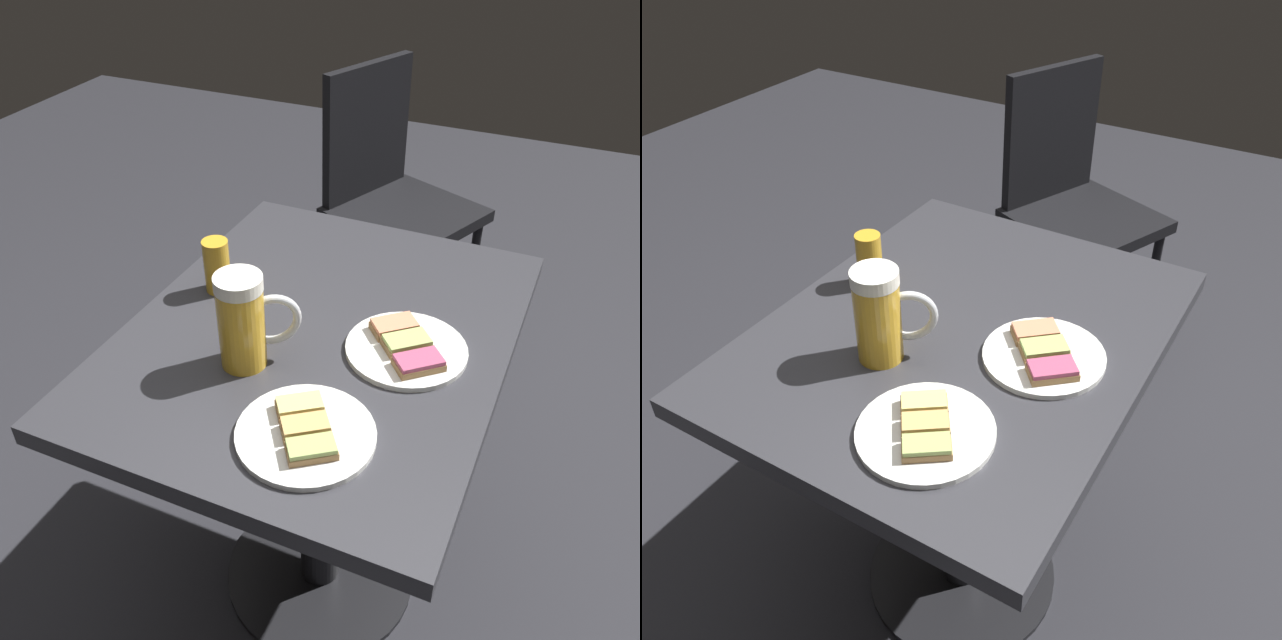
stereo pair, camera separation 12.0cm
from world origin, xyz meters
TOP-DOWN VIEW (x-y plane):
  - ground_plane at (0.00, 0.00)m, footprint 6.00×6.00m
  - cafe_table at (0.00, 0.00)m, footprint 0.65×0.81m
  - plate_near at (-0.09, 0.25)m, footprint 0.21×0.21m
  - plate_far at (-0.16, 0.00)m, footprint 0.21×0.21m
  - beer_mug at (0.07, 0.13)m, footprint 0.12×0.10m
  - beer_glass_small at (0.23, -0.04)m, footprint 0.05×0.05m
  - cafe_chair at (0.18, -0.94)m, footprint 0.50×0.50m

SIDE VIEW (x-z plane):
  - ground_plane at x=0.00m, z-range 0.00..0.00m
  - cafe_chair at x=0.18m, z-range 0.09..1.00m
  - cafe_table at x=0.00m, z-range 0.20..0.94m
  - plate_near at x=-0.09m, z-range 0.73..0.76m
  - plate_far at x=-0.16m, z-range 0.73..0.76m
  - beer_glass_small at x=0.23m, z-range 0.73..0.84m
  - beer_mug at x=0.07m, z-range 0.73..0.90m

